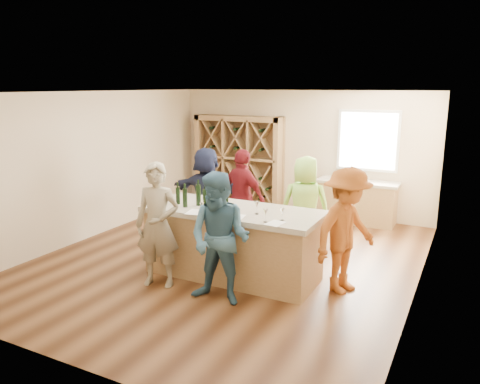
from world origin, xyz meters
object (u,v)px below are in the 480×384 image
at_px(person_server, 346,231).
at_px(wine_rack, 239,162).
at_px(wine_bottle_e, 216,199).
at_px(wine_bottle_f, 226,204).
at_px(person_near_left, 158,225).
at_px(person_far_mid, 243,198).
at_px(wine_bottle_a, 178,196).
at_px(person_near_right, 220,239).
at_px(person_far_right, 305,206).
at_px(wine_bottle_b, 185,198).
at_px(tasting_counter_base, 233,245).
at_px(sink, 349,176).
at_px(wine_bottle_d, 205,199).
at_px(wine_bottle_c, 198,195).
at_px(person_far_left, 207,192).

bearing_deg(person_server, wine_rack, 68.24).
relative_size(wine_bottle_e, person_server, 0.18).
bearing_deg(wine_bottle_f, person_near_left, -150.09).
bearing_deg(person_server, person_far_mid, 86.03).
relative_size(wine_bottle_a, person_near_right, 0.15).
bearing_deg(wine_rack, person_far_right, -43.72).
bearing_deg(wine_bottle_b, person_far_right, 51.07).
xyz_separation_m(tasting_counter_base, person_far_mid, (-0.53, 1.40, 0.39)).
relative_size(sink, wine_bottle_d, 1.74).
relative_size(sink, tasting_counter_base, 0.21).
height_order(person_server, person_far_right, person_server).
height_order(wine_bottle_c, wine_bottle_f, wine_bottle_c).
bearing_deg(wine_bottle_a, wine_bottle_b, -27.75).
xyz_separation_m(wine_bottle_a, wine_bottle_e, (0.69, -0.02, 0.03)).
distance_m(sink, person_near_right, 4.70).
xyz_separation_m(tasting_counter_base, wine_bottle_d, (-0.34, -0.23, 0.74)).
xyz_separation_m(wine_bottle_c, person_far_right, (1.22, 1.50, -0.37)).
bearing_deg(tasting_counter_base, person_near_left, -135.59).
height_order(tasting_counter_base, wine_bottle_b, wine_bottle_b).
bearing_deg(person_far_mid, wine_bottle_c, 106.37).
distance_m(person_near_left, person_far_left, 2.37).
height_order(wine_bottle_e, person_near_right, person_near_right).
xyz_separation_m(wine_bottle_c, person_far_mid, (0.03, 1.46, -0.35)).
distance_m(wine_rack, person_far_mid, 2.81).
bearing_deg(person_far_left, person_far_mid, 170.71).
height_order(sink, tasting_counter_base, sink).
xyz_separation_m(wine_bottle_e, person_near_left, (-0.61, -0.64, -0.32)).
relative_size(sink, person_server, 0.30).
height_order(wine_bottle_e, person_far_mid, person_far_mid).
height_order(wine_bottle_c, person_near_right, person_near_right).
height_order(person_near_left, wine_bottle_f, person_near_left).
bearing_deg(person_far_mid, wine_rack, -43.71).
bearing_deg(wine_bottle_e, tasting_counter_base, 36.75).
xyz_separation_m(wine_bottle_d, person_near_right, (0.61, -0.65, -0.33)).
bearing_deg(sink, wine_bottle_f, -100.76).
bearing_deg(person_far_mid, person_far_right, -160.64).
bearing_deg(person_server, wine_bottle_b, 125.02).
bearing_deg(wine_bottle_b, wine_bottle_a, 152.25).
height_order(wine_bottle_b, wine_bottle_d, wine_bottle_d).
distance_m(wine_bottle_b, person_near_left, 0.64).
bearing_deg(person_near_left, wine_bottle_e, 32.98).
relative_size(person_server, person_far_left, 1.03).
height_order(person_near_right, person_far_right, person_near_right).
relative_size(wine_rack, wine_bottle_f, 7.33).
relative_size(wine_bottle_a, wine_bottle_c, 0.83).
relative_size(wine_bottle_b, wine_bottle_c, 0.89).
height_order(wine_bottle_d, person_near_left, person_near_left).
xyz_separation_m(wine_bottle_d, person_far_left, (-1.02, 1.73, -0.35)).
bearing_deg(wine_bottle_d, wine_bottle_a, 170.62).
bearing_deg(wine_bottle_d, person_far_mid, 96.70).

